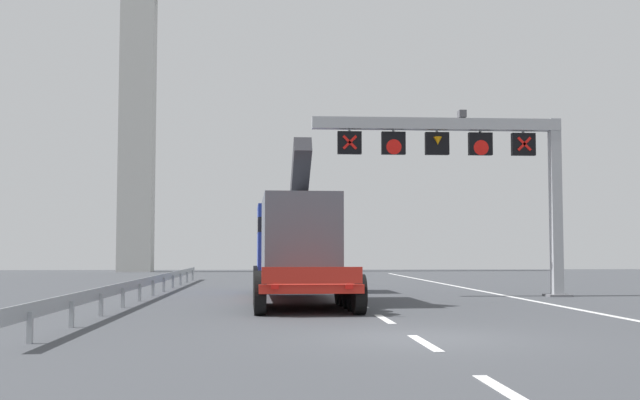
% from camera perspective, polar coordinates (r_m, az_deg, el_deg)
% --- Properties ---
extents(ground, '(112.00, 112.00, 0.00)m').
position_cam_1_polar(ground, '(15.86, 7.08, -10.03)').
color(ground, '#424449').
extents(lane_markings, '(0.20, 48.86, 0.01)m').
position_cam_1_polar(lane_markings, '(32.80, 1.45, -6.78)').
color(lane_markings, silver).
rests_on(lane_markings, ground).
extents(edge_line_right, '(0.20, 63.00, 0.01)m').
position_cam_1_polar(edge_line_right, '(29.02, 14.76, -7.06)').
color(edge_line_right, silver).
rests_on(edge_line_right, ground).
extents(overhead_lane_gantry, '(9.88, 0.90, 7.15)m').
position_cam_1_polar(overhead_lane_gantry, '(30.46, 11.04, 3.34)').
color(overhead_lane_gantry, '#9EA0A5').
rests_on(overhead_lane_gantry, ground).
extents(heavy_haul_truck_red, '(3.34, 14.12, 5.30)m').
position_cam_1_polar(heavy_haul_truck_red, '(28.60, -1.92, -3.25)').
color(heavy_haul_truck_red, red).
rests_on(heavy_haul_truck_red, ground).
extents(guardrail_left, '(0.13, 33.92, 0.76)m').
position_cam_1_polar(guardrail_left, '(30.82, -12.25, -5.86)').
color(guardrail_left, '#999EA3').
rests_on(guardrail_left, ground).
extents(bridge_pylon_distant, '(9.00, 2.00, 38.77)m').
position_cam_1_polar(bridge_pylon_distant, '(68.69, -13.17, 11.58)').
color(bridge_pylon_distant, '#B7B7B2').
rests_on(bridge_pylon_distant, ground).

